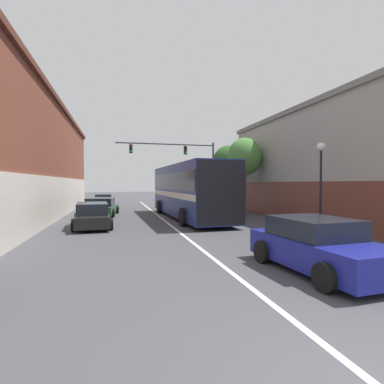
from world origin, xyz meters
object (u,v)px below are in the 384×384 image
street_tree_near (244,157)px  parked_car_left_near (103,201)px  bus (188,189)px  street_tree_far (228,163)px  parked_car_left_far (101,207)px  traffic_signal_gantry (184,159)px  street_lamp (321,174)px  hatchback_foreground (318,246)px  parked_car_left_mid (92,215)px

street_tree_near → parked_car_left_near: bearing=134.4°
bus → street_tree_far: street_tree_far is taller
bus → parked_car_left_far: size_ratio=2.56×
parked_car_left_far → parked_car_left_near: bearing=7.5°
parked_car_left_far → traffic_signal_gantry: (7.38, 5.44, 4.02)m
parked_car_left_near → street_lamp: size_ratio=0.95×
hatchback_foreground → street_tree_far: street_tree_far is taller
bus → street_tree_far: size_ratio=2.15×
bus → hatchback_foreground: size_ratio=2.84×
parked_car_left_mid → street_tree_far: (10.40, 7.16, 3.37)m
parked_car_left_far → street_tree_far: street_tree_far is taller
hatchback_foreground → traffic_signal_gantry: traffic_signal_gantry is taller
parked_car_left_near → parked_car_left_far: 8.28m
parked_car_left_near → parked_car_left_far: parked_car_left_far is taller
traffic_signal_gantry → street_tree_near: traffic_signal_gantry is taller
street_lamp → street_tree_near: bearing=89.8°
traffic_signal_gantry → street_lamp: bearing=-80.4°
parked_car_left_near → street_tree_far: 12.97m
hatchback_foreground → parked_car_left_mid: size_ratio=0.87×
parked_car_left_near → street_tree_far: street_tree_far is taller
traffic_signal_gantry → street_tree_far: 5.03m
parked_car_left_mid → street_tree_far: 13.07m
parked_car_left_far → street_lamp: size_ratio=1.11×
parked_car_left_near → parked_car_left_far: (0.18, -8.28, -0.00)m
parked_car_left_mid → street_tree_far: street_tree_far is taller
parked_car_left_mid → parked_car_left_far: 5.81m
traffic_signal_gantry → street_tree_far: bearing=-55.1°
traffic_signal_gantry → street_tree_near: size_ratio=1.67×
parked_car_left_near → street_lamp: (10.27, -18.92, 2.12)m
bus → street_tree_far: 6.63m
street_tree_near → street_tree_far: bearing=88.0°
parked_car_left_near → traffic_signal_gantry: traffic_signal_gantry is taller
hatchback_foreground → street_tree_far: (4.02, 16.96, 3.32)m
parked_car_left_mid → parked_car_left_far: (0.16, 5.81, -0.01)m
parked_car_left_mid → street_lamp: size_ratio=1.15×
parked_car_left_mid → traffic_signal_gantry: (7.54, 11.25, 4.00)m
hatchback_foreground → bus: bearing=-1.6°
bus → parked_car_left_far: bearing=59.7°
bus → street_lamp: size_ratio=2.84×
street_lamp → parked_car_left_near: bearing=118.5°
street_lamp → street_tree_far: street_tree_far is taller
street_tree_far → street_tree_near: bearing=-92.0°
traffic_signal_gantry → bus: bearing=-101.0°
parked_car_left_far → traffic_signal_gantry: traffic_signal_gantry is taller
hatchback_foreground → parked_car_left_near: (-6.40, 23.90, -0.06)m
traffic_signal_gantry → parked_car_left_mid: bearing=-123.8°
parked_car_left_near → street_lamp: 21.63m
bus → parked_car_left_far: bus is taller
parked_car_left_mid → street_tree_far: size_ratio=0.87×
parked_car_left_far → hatchback_foreground: bearing=-152.1°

